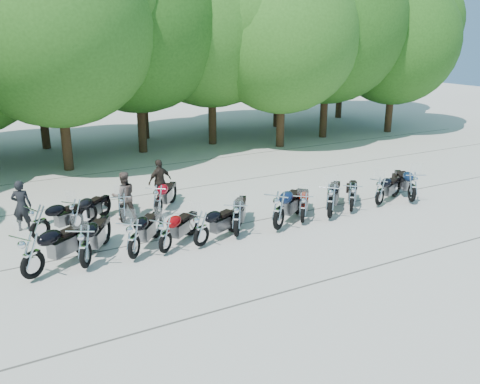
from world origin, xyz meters
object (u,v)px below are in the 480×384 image
motorcycle_1 (85,246)px  motorcycle_5 (237,218)px  motorcycle_11 (413,186)px  rider_0 (22,206)px  motorcycle_7 (303,207)px  motorcycle_15 (158,200)px  motorcycle_8 (331,200)px  motorcycle_9 (352,196)px  rider_1 (124,196)px  motorcycle_3 (165,234)px  motorcycle_6 (279,210)px  motorcycle_13 (76,214)px  motorcycle_10 (380,191)px  motorcycle_12 (39,221)px  motorcycle_4 (201,228)px  motorcycle_0 (31,254)px  rider_2 (160,181)px  motorcycle_2 (133,238)px  motorcycle_14 (122,207)px

motorcycle_1 → motorcycle_5: motorcycle_1 is taller
motorcycle_11 → rider_0: rider_0 is taller
motorcycle_5 → motorcycle_7: bearing=-145.1°
motorcycle_7 → rider_0: bearing=12.8°
motorcycle_11 → motorcycle_15: bearing=9.6°
motorcycle_8 → motorcycle_9: (1.06, 0.17, -0.09)m
motorcycle_1 → rider_1: size_ratio=1.49×
motorcycle_1 → motorcycle_3: 2.17m
motorcycle_6 → rider_1: (-3.91, 3.39, 0.09)m
motorcycle_3 → rider_0: size_ratio=1.32×
motorcycle_13 → motorcycle_15: (2.68, 0.01, 0.04)m
motorcycle_5 → motorcycle_8: bearing=-146.9°
motorcycle_9 → motorcycle_11: (2.62, -0.23, 0.05)m
motorcycle_5 → rider_0: size_ratio=1.41×
motorcycle_10 → motorcycle_8: bearing=70.8°
motorcycle_12 → rider_0: bearing=-6.5°
motorcycle_4 → motorcycle_7: size_ratio=1.04×
motorcycle_13 → motorcycle_12: bearing=59.4°
motorcycle_8 → rider_1: bearing=15.5°
motorcycle_9 → motorcycle_15: size_ratio=0.95×
motorcycle_3 → motorcycle_9: (6.86, 0.17, -0.01)m
motorcycle_0 → motorcycle_4: (4.55, -0.16, -0.10)m
motorcycle_10 → motorcycle_9: bearing=67.7°
motorcycle_3 → rider_2: 4.65m
motorcycle_0 → rider_2: size_ratio=1.57×
motorcycle_6 → motorcycle_4: bearing=54.7°
motorcycle_5 → motorcycle_15: motorcycle_5 is taller
rider_1 → rider_0: bearing=-5.2°
motorcycle_8 → motorcycle_15: bearing=14.0°
motorcycle_1 → motorcycle_9: motorcycle_1 is taller
motorcycle_2 → rider_2: bearing=-78.4°
motorcycle_0 → motorcycle_12: (0.53, 2.58, -0.08)m
motorcycle_2 → motorcycle_15: 3.37m
motorcycle_9 → rider_0: size_ratio=1.30×
motorcycle_14 → motorcycle_15: 1.24m
motorcycle_7 → rider_1: (-4.94, 3.23, 0.22)m
motorcycle_12 → motorcycle_15: (3.79, 0.25, 0.00)m
motorcycle_6 → motorcycle_13: 6.31m
motorcycle_10 → motorcycle_5: bearing=66.9°
motorcycle_15 → rider_2: (0.61, 1.49, 0.18)m
motorcycle_6 → rider_2: rider_2 is taller
motorcycle_5 → motorcycle_9: (4.54, 0.08, -0.05)m
motorcycle_9 → motorcycle_14: bearing=20.8°
motorcycle_13 → rider_0: size_ratio=1.29×
motorcycle_4 → rider_0: size_ratio=1.33×
motorcycle_0 → rider_1: (3.29, 3.24, 0.10)m
motorcycle_4 → motorcycle_13: (-2.91, 2.98, -0.02)m
motorcycle_7 → rider_0: size_ratio=1.28×
motorcycle_7 → motorcycle_12: bearing=19.4°
motorcycle_0 → motorcycle_6: motorcycle_6 is taller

